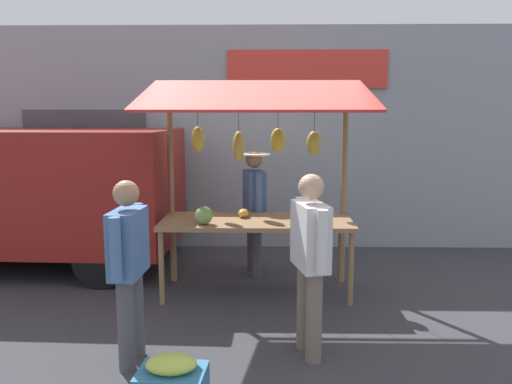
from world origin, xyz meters
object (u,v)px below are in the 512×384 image
parked_van (1,186)px  produce_crate_near (172,382)px  vendor_with_sunhat (254,202)px  shopper_in_striped_shirt (129,261)px  shopper_with_shopping_bag (310,253)px  market_stall (255,162)px

parked_van → produce_crate_near: (-2.93, 3.35, -0.96)m
vendor_with_sunhat → shopper_in_striped_shirt: 2.66m
shopper_with_shopping_bag → parked_van: 4.75m
market_stall → shopper_in_striped_shirt: bearing=60.0°
parked_van → market_stall: bearing=166.0°
shopper_in_striped_shirt → vendor_with_sunhat: bearing=-18.5°
market_stall → vendor_with_sunhat: 0.94m
parked_van → produce_crate_near: size_ratio=8.60×
shopper_in_striped_shirt → parked_van: parked_van is taller
vendor_with_sunhat → produce_crate_near: vendor_with_sunhat is taller
shopper_with_shopping_bag → parked_van: parked_van is taller
produce_crate_near → shopper_in_striped_shirt: bearing=-53.5°
shopper_in_striped_shirt → parked_van: (2.48, -2.74, 0.23)m
vendor_with_sunhat → shopper_in_striped_shirt: vendor_with_sunhat is taller
parked_van → shopper_in_striped_shirt: bearing=134.1°
vendor_with_sunhat → market_stall: bearing=-10.4°
market_stall → shopper_in_striped_shirt: size_ratio=1.60×
vendor_with_sunhat → shopper_in_striped_shirt: bearing=-34.4°
shopper_with_shopping_bag → vendor_with_sunhat: bearing=-0.0°
shopper_in_striped_shirt → shopper_with_shopping_bag: 1.52m
shopper_with_shopping_bag → produce_crate_near: size_ratio=3.09×
market_stall → shopper_in_striped_shirt: 2.11m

